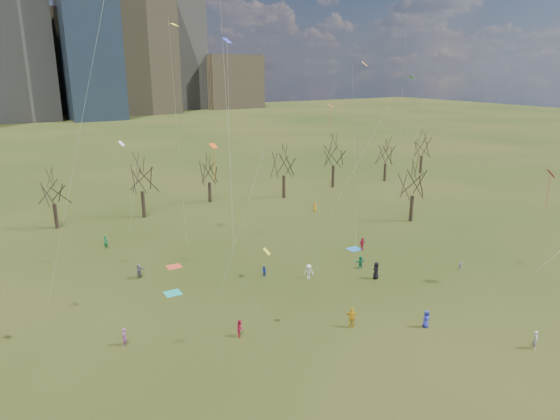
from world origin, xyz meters
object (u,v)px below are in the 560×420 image
blanket_crimson (174,267)px  person_4 (352,317)px  blanket_teal (173,293)px  person_0 (426,319)px  person_2 (240,328)px  person_1 (535,340)px  blanket_navy (354,249)px

blanket_crimson → person_4: person_4 is taller
blanket_teal → person_4: 18.26m
person_0 → person_4: (-5.48, 3.36, 0.13)m
blanket_crimson → person_2: (-0.35, -17.40, 0.74)m
person_1 → person_2: 23.85m
blanket_teal → blanket_crimson: (2.45, 6.53, 0.00)m
person_2 → person_0: bearing=-88.1°
blanket_crimson → person_1: (19.04, -31.30, 0.76)m
person_0 → person_2: bearing=156.0°
blanket_crimson → person_2: 17.42m
blanket_teal → blanket_crimson: same height
blanket_teal → blanket_navy: bearing=1.1°
blanket_navy → blanket_crimson: bearing=164.0°
person_1 → person_4: 14.63m
blanket_navy → person_1: size_ratio=1.03×
blanket_crimson → person_1: bearing=-58.7°
blanket_navy → person_1: (-2.08, -25.23, 0.76)m
blanket_crimson → person_2: size_ratio=1.06×
blanket_navy → person_2: 24.28m
blanket_navy → person_2: person_2 is taller
blanket_teal → person_0: size_ratio=1.01×
blanket_crimson → person_0: 28.18m
blanket_teal → blanket_navy: size_ratio=1.00×
person_0 → blanket_crimson: bearing=121.8°
blanket_teal → person_0: person_0 is taller
person_0 → blanket_navy: bearing=70.8°
blanket_crimson → person_1: size_ratio=1.03×
blanket_crimson → person_4: bearing=-67.6°
blanket_navy → person_0: size_ratio=1.01×
blanket_teal → person_0: 24.36m
blanket_navy → person_2: bearing=-152.2°
blanket_navy → blanket_crimson: 21.97m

